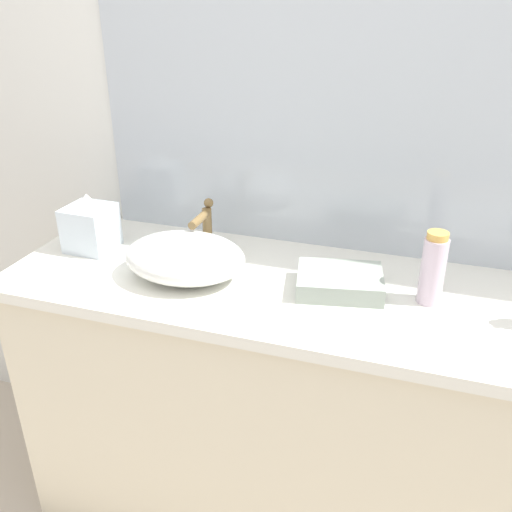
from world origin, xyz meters
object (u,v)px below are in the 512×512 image
Objects in this scene: lotion_bottle at (433,269)px; tissue_box at (90,225)px; folded_hand_towel at (340,282)px; sink_basin at (185,257)px.

lotion_bottle reaches higher than tissue_box.
sink_basin is at bearing -173.14° from folded_hand_towel.
tissue_box is at bearing 167.30° from sink_basin.
tissue_box reaches higher than folded_hand_towel.
folded_hand_towel is at bearing 6.86° from sink_basin.
tissue_box is 0.80× the size of folded_hand_towel.
sink_basin is 1.76× the size of lotion_bottle.
lotion_bottle is 1.09× the size of tissue_box.
lotion_bottle is at bearing -0.88° from tissue_box.
sink_basin is at bearing -12.70° from tissue_box.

